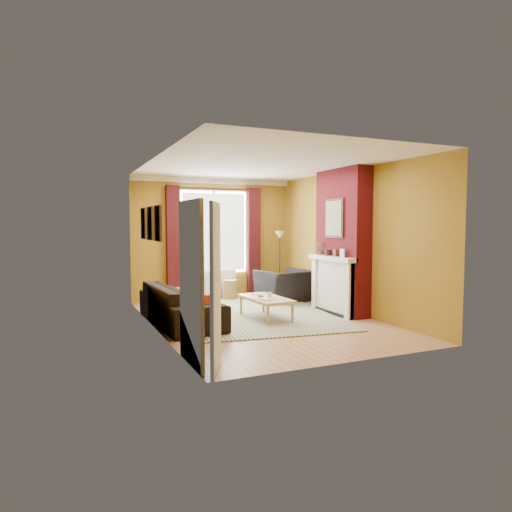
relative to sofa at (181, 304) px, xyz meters
name	(u,v)px	position (x,y,z in m)	size (l,w,h in m)	color
ground	(262,320)	(1.42, -0.28, -0.34)	(5.50, 5.50, 0.00)	#946743
room_walls	(286,243)	(2.06, -0.01, 1.04)	(3.82, 5.54, 2.83)	olive
striped_rug	(255,314)	(1.52, 0.26, -0.33)	(3.22, 4.12, 0.02)	#2F4982
sofa	(181,304)	(0.00, 0.00, 0.00)	(2.34, 0.91, 0.68)	black
armchair	(284,286)	(2.72, 1.35, 0.01)	(1.09, 0.95, 0.71)	black
coffee_table	(266,300)	(1.52, -0.25, 0.02)	(0.67, 1.24, 0.41)	tan
wicker_stool	(230,290)	(1.69, 2.12, -0.12)	(0.48, 0.48, 0.45)	olive
floor_lamp	(280,245)	(2.86, 1.87, 0.90)	(0.27, 0.27, 1.57)	black
book_a	(261,299)	(1.31, -0.49, 0.08)	(0.17, 0.23, 0.02)	#999999
book_b	(253,293)	(1.47, 0.20, 0.07)	(0.19, 0.26, 0.02)	#999999
mug	(270,295)	(1.59, -0.26, 0.11)	(0.09, 0.09, 0.09)	#999999
tv_remote	(261,297)	(1.45, -0.19, 0.08)	(0.05, 0.17, 0.02)	#232325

